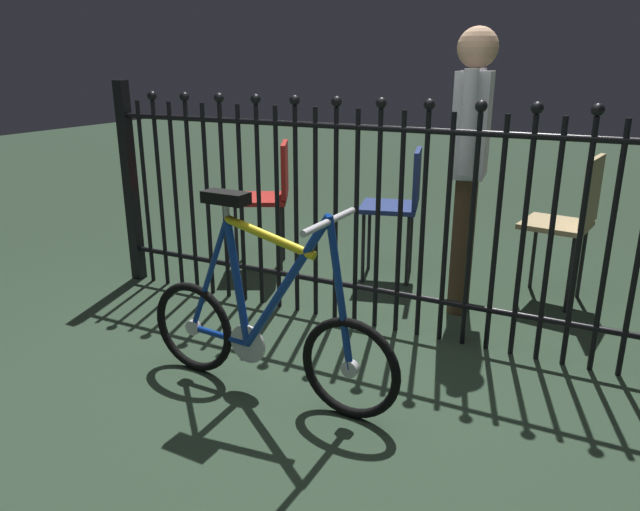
% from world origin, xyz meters
% --- Properties ---
extents(ground_plane, '(20.00, 20.00, 0.00)m').
position_xyz_m(ground_plane, '(0.00, 0.00, 0.00)').
color(ground_plane, '#263828').
extents(iron_fence, '(3.53, 0.07, 1.29)m').
position_xyz_m(iron_fence, '(-0.05, 0.75, 0.65)').
color(iron_fence, black).
rests_on(iron_fence, ground).
extents(bicycle, '(1.25, 0.40, 0.88)m').
position_xyz_m(bicycle, '(-0.19, -0.11, 0.31)').
color(bicycle, black).
rests_on(bicycle, ground).
extents(chair_navy, '(0.44, 0.44, 0.87)m').
position_xyz_m(chair_navy, '(-0.17, 1.54, 0.54)').
color(chair_navy, black).
rests_on(chair_navy, ground).
extents(chair_tan, '(0.42, 0.41, 0.89)m').
position_xyz_m(chair_tan, '(0.86, 1.58, 0.55)').
color(chair_tan, black).
rests_on(chair_tan, ground).
extents(chair_red, '(0.50, 0.50, 0.88)m').
position_xyz_m(chair_red, '(-1.05, 1.36, 0.55)').
color(chair_red, black).
rests_on(chair_red, ground).
extents(person_visitor, '(0.21, 0.47, 1.57)m').
position_xyz_m(person_visitor, '(0.33, 1.22, 0.93)').
color(person_visitor, '#4C3823').
rests_on(person_visitor, ground).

